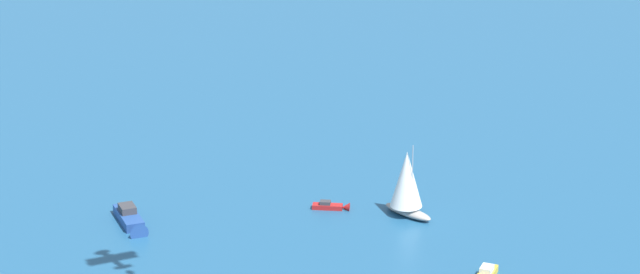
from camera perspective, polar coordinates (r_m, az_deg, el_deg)
name	(u,v)px	position (r m, az deg, el deg)	size (l,w,h in m)	color
motorboat_far_stbd	(131,220)	(197.22, -8.35, -3.66)	(3.46, 11.09, 3.18)	#23478C
sailboat_offshore	(407,183)	(197.74, 3.86, -2.03)	(6.64, 9.24, 11.66)	#9E9993
motorboat_trailing	(333,206)	(201.29, 0.56, -3.08)	(5.91, 3.81, 1.69)	#B21E1E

